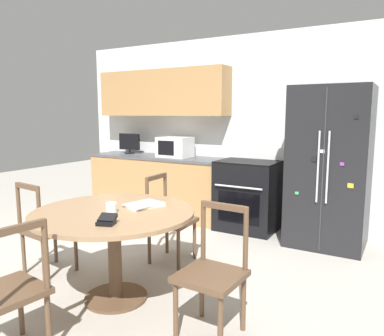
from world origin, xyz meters
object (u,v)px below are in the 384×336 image
Objects in this scene: microwave at (175,147)px; candle_glass at (111,208)px; dining_chair_far at (170,220)px; dining_chair_right at (213,274)px; dining_chair_near at (8,294)px; dining_chair_left at (46,230)px; refrigerator at (330,167)px; oven_range at (248,195)px; wallet at (107,220)px; countertop_tv at (129,143)px.

candle_glass is at bearing -68.61° from microwave.
microwave reaches higher than candle_glass.
candle_glass is (0.08, -0.97, 0.36)m from dining_chair_far.
candle_glass is (-0.89, -0.02, 0.36)m from dining_chair_right.
dining_chair_near is 1.00× the size of dining_chair_right.
dining_chair_left is (0.01, -2.32, -0.61)m from microwave.
refrigerator is 1.12m from oven_range.
microwave is at bearing -49.89° from dining_chair_right.
dining_chair_right is at bearing 3.98° from dining_chair_left.
wallet is (1.14, -2.69, -0.26)m from microwave.
oven_range is 2.15m from countertop_tv.
oven_range is 1.20× the size of dining_chair_right.
dining_chair_far is at bearing -101.76° from oven_range.
countertop_tv reaches higher than wallet.
dining_chair_left is 1.01m from candle_glass.
refrigerator is at bearing 52.42° from dining_chair_left.
microwave reaches higher than wallet.
dining_chair_right is (1.85, -2.41, -0.61)m from microwave.
wallet is at bearing -66.98° from microwave.
dining_chair_right is (0.97, 0.89, 0.00)m from dining_chair_near.
dining_chair_left is at bearing -47.12° from dining_chair_far.
countertop_tv is 2.37× the size of wallet.
countertop_tv is at bearing 176.95° from microwave.
countertop_tv is 4.37× the size of candle_glass.
dining_chair_right is (-0.34, -2.31, -0.49)m from refrigerator.
dining_chair_left is 10.36× the size of candle_glass.
dining_chair_near and dining_chair_far have the same top height.
dining_chair_far is at bearing 51.80° from dining_chair_left.
refrigerator is at bearing -95.76° from dining_chair_right.
dining_chair_left is (-1.15, -2.29, -0.03)m from oven_range.
dining_chair_right is 1.83m from dining_chair_left.
dining_chair_far is (-0.30, -1.44, -0.03)m from oven_range.
dining_chair_far is 1.36m from dining_chair_right.
dining_chair_left is at bearing -134.35° from refrigerator.
microwave reaches higher than dining_chair_near.
dining_chair_far is (-0.01, 1.83, 0.00)m from dining_chair_near.
refrigerator reaches higher than dining_chair_far.
dining_chair_left is at bearing 162.04° from wallet.
oven_range is 6.74× the size of wallet.
microwave is 0.89m from countertop_tv.
wallet is (0.19, -0.25, -0.01)m from candle_glass.
oven_range is 1.20× the size of dining_chair_far.
candle_glass is at bearing 0.04° from dining_chair_left.
wallet is at bearing -15.64° from dining_chair_near.
oven_range is 1.20× the size of dining_chair_left.
refrigerator reaches higher than microwave.
dining_chair_right is at bearing -52.57° from microwave.
microwave is at bearing 22.43° from dining_chair_near.
wallet is (0.27, -1.22, 0.35)m from dining_chair_far.
dining_chair_far is (-1.32, -1.37, -0.49)m from refrigerator.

